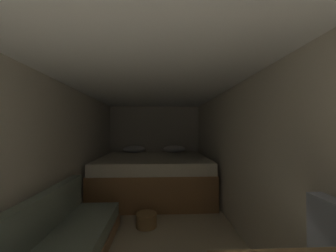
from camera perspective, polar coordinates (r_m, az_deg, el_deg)
ground_plane at (r=2.84m, az=-5.12°, el=-29.80°), size 7.35×7.35×0.00m
wall_back at (r=5.20m, az=-3.83°, el=-5.26°), size 2.40×0.05×1.97m
wall_left at (r=2.82m, az=-29.98°, el=-8.62°), size 0.05×5.35×1.97m
wall_right at (r=2.74m, az=20.71°, el=-8.94°), size 0.05×5.35×1.97m
ceiling_slab at (r=2.57m, az=-5.03°, el=13.21°), size 2.40×5.35×0.05m
bed at (r=4.29m, az=-4.12°, el=-13.97°), size 2.18×1.90×0.98m
wicker_basket at (r=3.11m, az=-6.22°, el=-25.22°), size 0.29×0.29×0.18m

